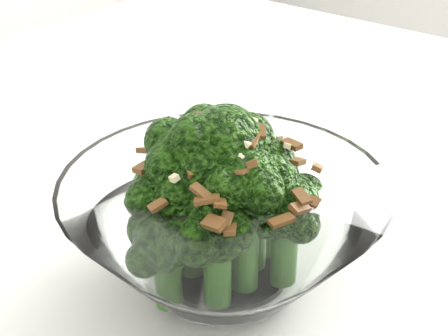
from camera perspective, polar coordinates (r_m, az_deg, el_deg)
table at (r=0.56m, az=-12.48°, el=-11.21°), size 1.39×1.14×0.75m
broccoli_dish at (r=0.44m, az=0.02°, el=-4.26°), size 0.21×0.21×0.13m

